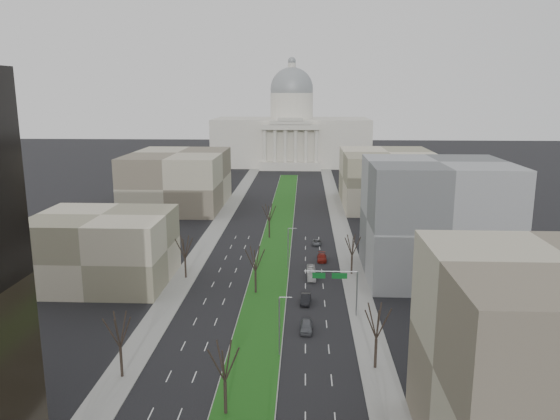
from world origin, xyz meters
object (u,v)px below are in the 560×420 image
(car_red, at_px, (322,258))
(box_van, at_px, (311,273))
(car_black, at_px, (306,299))
(car_grey_far, at_px, (317,242))
(car_grey_near, at_px, (306,326))

(car_red, xyz_separation_m, box_van, (-2.55, -11.59, 0.25))
(car_black, relative_size, car_grey_far, 1.10)
(car_red, bearing_deg, car_grey_far, 94.77)
(car_red, height_order, car_grey_far, car_red)
(car_black, xyz_separation_m, box_van, (1.16, 14.07, 0.19))
(box_van, bearing_deg, car_grey_near, -93.31)
(car_grey_near, xyz_separation_m, car_grey_far, (2.63, 50.80, -0.22))
(car_red, bearing_deg, box_van, -101.63)
(car_grey_far, relative_size, box_van, 0.62)
(car_black, height_order, car_red, car_black)
(car_grey_near, xyz_separation_m, car_red, (3.56, 37.53, -0.09))
(box_van, bearing_deg, car_red, 76.54)
(car_red, bearing_deg, car_grey_near, -94.66)
(car_black, xyz_separation_m, car_grey_far, (2.78, 38.93, -0.19))
(car_grey_near, distance_m, car_red, 37.70)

